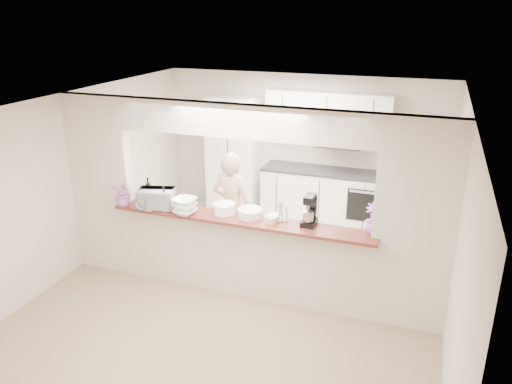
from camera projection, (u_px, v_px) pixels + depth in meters
The scene contains 19 objects.
floor at pixel (243, 293), 6.60m from camera, with size 6.00×6.00×0.00m, color #9E876B.
tile_overlay at pixel (278, 243), 7.96m from camera, with size 5.00×2.90×0.01m, color beige.
partition at pixel (241, 187), 6.08m from camera, with size 5.00×0.15×2.50m.
bar_counter at pixel (242, 254), 6.39m from camera, with size 3.40×0.38×1.09m.
kitchen_cabinets at pixel (289, 164), 8.72m from camera, with size 3.15×0.62×2.25m.
refrigerator at pixel (421, 187), 7.99m from camera, with size 0.75×0.70×1.70m, color #A3A4A8.
flower_left at pixel (124, 192), 6.54m from camera, with size 0.32×0.27×0.35m, color #DB74C7.
wine_bottle_a at pixel (149, 192), 6.67m from camera, with size 0.07×0.07×0.34m.
wine_bottle_b at pixel (164, 201), 6.36m from camera, with size 0.07×0.07×0.33m.
toaster_oven at pixel (156, 199), 6.45m from camera, with size 0.46×0.31×0.25m, color #B9B9BE.
serving_bowls at pixel (185, 207), 6.26m from camera, with size 0.29×0.29×0.21m, color white.
plate_stack_a at pixel (224, 208), 6.30m from camera, with size 0.28×0.28×0.13m.
plate_stack_b at pixel (250, 213), 6.19m from camera, with size 0.31×0.31×0.11m.
red_bowl at pixel (248, 216), 6.15m from camera, with size 0.16×0.16×0.08m, color maroon.
tan_bowl at pixel (271, 219), 6.05m from camera, with size 0.17×0.17×0.08m, color #C6B28B.
utensil_caddy at pixel (277, 212), 6.08m from camera, with size 0.30×0.24×0.24m.
stand_mixer at pixel (310, 211), 5.94m from camera, with size 0.17×0.27×0.38m.
flower_right at pixel (374, 219), 5.69m from camera, with size 0.21×0.21×0.37m, color #B869C4.
person at pixel (232, 208), 7.16m from camera, with size 0.61×0.40×1.66m, color tan.
Camera 1 is at (2.11, -5.33, 3.53)m, focal length 35.00 mm.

